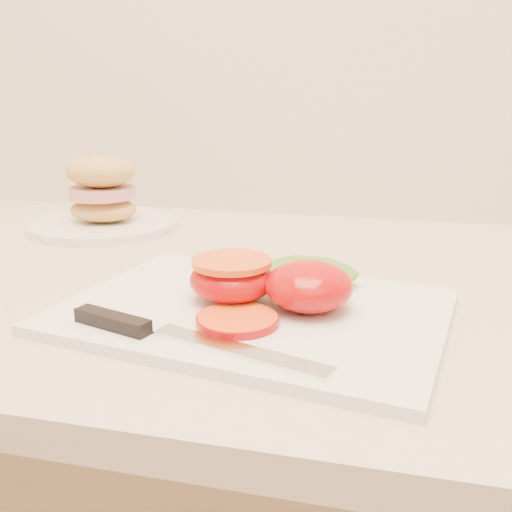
# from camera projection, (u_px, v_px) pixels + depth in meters

# --- Properties ---
(cutting_board) EXTENTS (0.38, 0.30, 0.01)m
(cutting_board) POSITION_uv_depth(u_px,v_px,m) (253.00, 311.00, 0.53)
(cutting_board) COLOR white
(cutting_board) RESTS_ON counter
(tomato_half_dome) EXTENTS (0.08, 0.08, 0.04)m
(tomato_half_dome) POSITION_uv_depth(u_px,v_px,m) (309.00, 286.00, 0.51)
(tomato_half_dome) COLOR red
(tomato_half_dome) RESTS_ON cutting_board
(tomato_half_cut) EXTENTS (0.08, 0.08, 0.04)m
(tomato_half_cut) POSITION_uv_depth(u_px,v_px,m) (232.00, 278.00, 0.53)
(tomato_half_cut) COLOR red
(tomato_half_cut) RESTS_ON cutting_board
(tomato_slice_0) EXTENTS (0.07, 0.07, 0.01)m
(tomato_slice_0) POSITION_uv_depth(u_px,v_px,m) (237.00, 320.00, 0.48)
(tomato_slice_0) COLOR #FF6019
(tomato_slice_0) RESTS_ON cutting_board
(lettuce_leaf_0) EXTENTS (0.10, 0.07, 0.02)m
(lettuce_leaf_0) POSITION_uv_depth(u_px,v_px,m) (309.00, 275.00, 0.58)
(lettuce_leaf_0) COLOR #589A28
(lettuce_leaf_0) RESTS_ON cutting_board
(knife) EXTENTS (0.23, 0.07, 0.01)m
(knife) POSITION_uv_depth(u_px,v_px,m) (159.00, 332.00, 0.46)
(knife) COLOR silver
(knife) RESTS_ON cutting_board
(sandwich_plate) EXTENTS (0.22, 0.22, 0.11)m
(sandwich_plate) POSITION_uv_depth(u_px,v_px,m) (103.00, 204.00, 0.85)
(sandwich_plate) COLOR white
(sandwich_plate) RESTS_ON counter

